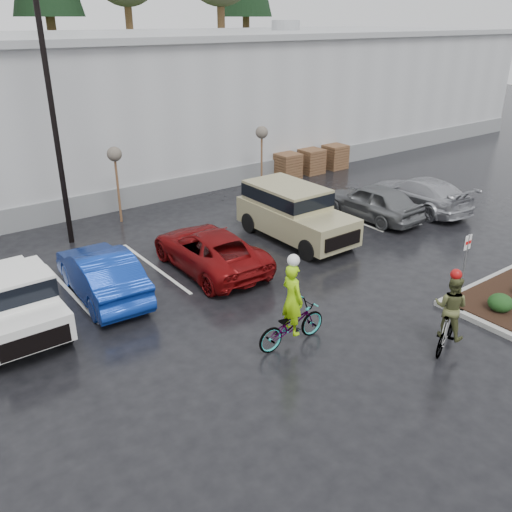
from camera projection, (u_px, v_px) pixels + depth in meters
ground at (379, 346)px, 14.33m from camera, size 120.00×120.00×0.00m
warehouse at (71, 105)px, 28.96m from camera, size 60.50×15.50×7.20m
lamppost at (49, 89)px, 18.63m from camera, size 0.50×1.00×9.22m
sapling_mid at (115, 158)px, 21.92m from camera, size 0.60×0.60×3.20m
sapling_east at (262, 136)px, 26.04m from camera, size 0.60×0.60×3.20m
pallet_stack_a at (287, 166)px, 28.97m from camera, size 1.20×1.20×1.35m
pallet_stack_b at (311, 161)px, 29.90m from camera, size 1.20×1.20×1.35m
pallet_stack_c at (334, 157)px, 30.89m from camera, size 1.20×1.20×1.35m
shrub_a at (500, 303)px, 15.63m from camera, size 0.70×0.70×0.52m
fire_lane_sign at (465, 259)px, 15.99m from camera, size 0.30×0.05×2.20m
pickup_white at (6, 294)px, 14.89m from camera, size 2.10×5.20×1.96m
car_blue at (101, 273)px, 16.61m from camera, size 1.90×4.74×1.53m
car_red at (209, 249)px, 18.47m from camera, size 2.49×5.14×1.41m
suv_tan at (296, 214)px, 20.79m from camera, size 2.20×5.10×2.06m
car_grey at (373, 201)px, 23.10m from camera, size 1.93×4.55×1.54m
car_far_silver at (419, 193)px, 24.24m from camera, size 2.52×5.23×1.47m
cyclist_hivis at (292, 317)px, 14.13m from camera, size 2.14×0.76×2.58m
cyclist_olive at (449, 320)px, 13.93m from camera, size 1.81×1.10×2.27m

